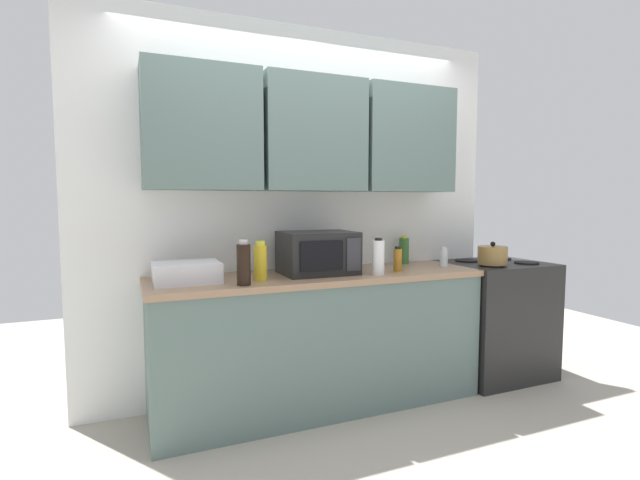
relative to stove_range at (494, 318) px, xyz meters
name	(u,v)px	position (x,y,z in m)	size (l,w,h in m)	color
ground_plane	(369,456)	(-1.50, -0.68, -0.45)	(8.00, 8.00, 0.00)	#B2A899
wall_back_with_cabinets	(307,174)	(-1.50, 0.25, 1.12)	(3.09, 0.38, 2.60)	white
counter_run	(320,340)	(-1.50, 0.02, 0.00)	(2.22, 0.63, 0.90)	slate
stove_range	(494,318)	(0.00, 0.00, 0.00)	(0.76, 0.64, 0.91)	black
kettle	(493,255)	(-0.17, -0.14, 0.53)	(0.21, 0.21, 0.17)	olive
microwave	(318,253)	(-1.51, 0.03, 0.59)	(0.48, 0.37, 0.28)	black
dish_rack	(187,272)	(-2.35, 0.02, 0.51)	(0.38, 0.30, 0.12)	silver
bottle_green_oil	(404,250)	(-0.71, 0.23, 0.55)	(0.08, 0.08, 0.22)	#386B2D
bottle_white_jar	(378,257)	(-1.16, -0.17, 0.56)	(0.08, 0.08, 0.24)	white
bottle_soy_dark	(244,264)	(-2.06, -0.20, 0.57)	(0.08, 0.08, 0.26)	black
bottle_yellow_mustard	(261,262)	(-1.93, -0.07, 0.56)	(0.08, 0.08, 0.24)	gold
bottle_amber_vinegar	(398,259)	(-0.96, -0.09, 0.53)	(0.06, 0.06, 0.17)	#AD701E
bottle_clear_tall	(444,257)	(-0.51, -0.01, 0.52)	(0.06, 0.06, 0.14)	silver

